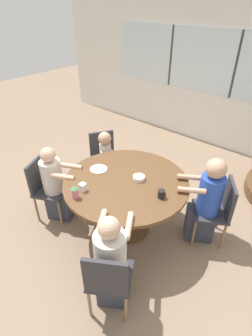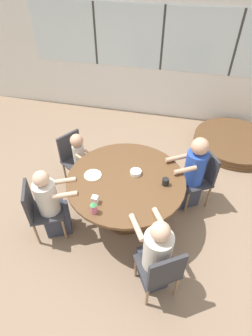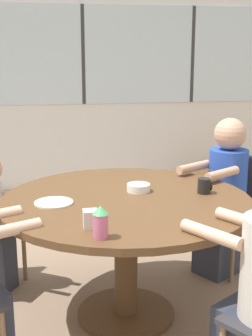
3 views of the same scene
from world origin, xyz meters
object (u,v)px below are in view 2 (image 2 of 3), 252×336
at_px(coffee_mug, 166,182).
at_px(person_man_blue_shirt, 191,176).
at_px(sippy_cup, 94,207).
at_px(chair_for_toddler, 74,155).
at_px(folded_table_stack, 234,142).
at_px(chair_for_man_teal_shirt, 162,271).
at_px(chair_for_man_blue_shirt, 201,175).
at_px(person_woman_green_shirt, 52,206).
at_px(person_toddler, 80,161).
at_px(person_man_teal_shirt, 155,257).
at_px(milk_carton_small, 95,200).
at_px(chair_for_woman_green_shirt, 38,207).
at_px(bowl_white_shallow, 136,172).

bearing_deg(coffee_mug, person_man_blue_shirt, 55.89).
bearing_deg(coffee_mug, sippy_cup, -139.45).
height_order(chair_for_toddler, coffee_mug, coffee_mug).
distance_m(person_man_blue_shirt, folded_table_stack, 1.84).
xyz_separation_m(chair_for_man_teal_shirt, chair_for_toddler, (-1.54, 1.51, 0.00)).
relative_size(chair_for_man_blue_shirt, chair_for_toddler, 1.00).
bearing_deg(person_woman_green_shirt, person_toddler, 152.18).
bearing_deg(folded_table_stack, chair_for_man_blue_shirt, -112.96).
bearing_deg(coffee_mug, person_man_teal_shirt, -88.71).
relative_size(chair_for_man_blue_shirt, person_toddler, 0.90).
xyz_separation_m(person_man_blue_shirt, milk_carton_small, (-1.06, -0.94, 0.27)).
bearing_deg(folded_table_stack, chair_for_toddler, -148.98).
xyz_separation_m(chair_for_woman_green_shirt, person_woman_green_shirt, (0.15, 0.07, -0.02)).
height_order(sippy_cup, folded_table_stack, sippy_cup).
bearing_deg(sippy_cup, chair_for_man_teal_shirt, -23.91).
bearing_deg(chair_for_man_blue_shirt, person_man_blue_shirt, 90.00).
bearing_deg(bowl_white_shallow, person_toddler, 157.69).
xyz_separation_m(coffee_mug, bowl_white_shallow, (-0.38, 0.11, -0.02)).
distance_m(chair_for_toddler, person_toddler, 0.15).
height_order(person_toddler, coffee_mug, person_toddler).
height_order(person_woman_green_shirt, person_man_teal_shirt, person_man_teal_shirt).
bearing_deg(coffee_mug, chair_for_man_blue_shirt, 50.66).
distance_m(chair_for_woman_green_shirt, chair_for_toddler, 1.06).
relative_size(chair_for_man_teal_shirt, chair_for_toddler, 1.00).
xyz_separation_m(person_man_blue_shirt, person_toddler, (-1.63, 0.00, -0.05)).
xyz_separation_m(chair_for_toddler, coffee_mug, (1.43, -0.56, 0.30)).
height_order(person_man_teal_shirt, folded_table_stack, person_man_teal_shirt).
height_order(chair_for_woman_green_shirt, coffee_mug, coffee_mug).
distance_m(chair_for_man_teal_shirt, person_woman_green_shirt, 1.53).
relative_size(person_man_blue_shirt, coffee_mug, 12.49).
height_order(coffee_mug, milk_carton_small, coffee_mug).
height_order(sippy_cup, bowl_white_shallow, sippy_cup).
distance_m(chair_for_toddler, sippy_cup, 1.41).
xyz_separation_m(chair_for_woman_green_shirt, chair_for_toddler, (0.05, 1.06, 0.00)).
bearing_deg(milk_carton_small, person_man_blue_shirt, 41.66).
height_order(chair_for_man_teal_shirt, chair_for_toddler, same).
xyz_separation_m(person_man_teal_shirt, coffee_mug, (-0.02, 0.81, 0.31)).
relative_size(milk_carton_small, folded_table_stack, 0.06).
relative_size(person_woman_green_shirt, sippy_cup, 6.92).
bearing_deg(chair_for_man_teal_shirt, coffee_mug, 64.26).
distance_m(person_toddler, coffee_mug, 1.42).
bearing_deg(person_woman_green_shirt, sippy_cup, 49.15).
bearing_deg(chair_for_woman_green_shirt, person_toddler, 143.87).
bearing_deg(person_man_teal_shirt, person_woman_green_shirt, 131.90).
relative_size(chair_for_toddler, person_man_blue_shirt, 0.74).
relative_size(person_toddler, bowl_white_shallow, 6.62).
height_order(chair_for_woman_green_shirt, folded_table_stack, chair_for_woman_green_shirt).
distance_m(chair_for_man_teal_shirt, milk_carton_small, 1.02).
distance_m(chair_for_woman_green_shirt, person_toddler, 0.99).
height_order(chair_for_man_blue_shirt, coffee_mug, coffee_mug).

